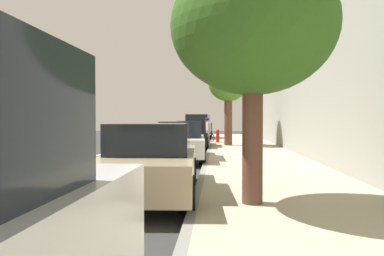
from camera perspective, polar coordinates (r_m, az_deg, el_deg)
The scene contains 16 objects.
ground at distance 15.08m, azimuth -5.97°, elevation -4.70°, with size 66.41×66.41×0.00m, color #2F2F2F.
sidewalk at distance 14.92m, azimuth 10.10°, elevation -4.55°, with size 3.75×41.51×0.12m, color tan.
curb_edge at distance 14.84m, azimuth 2.56°, elevation -4.56°, with size 0.16×41.51×0.12m, color gray.
lane_stripe_centre at distance 15.07m, azimuth -16.61°, elevation -4.74°, with size 0.14×40.00×0.01m.
lane_stripe_bike_edge at distance 14.96m, azimuth -3.10°, elevation -4.73°, with size 0.12×41.51×0.01m, color white.
building_facade at distance 15.28m, azimuth 18.16°, elevation 7.05°, with size 0.50×41.51×6.25m, color gray.
parked_sedan_tan_second at distance 7.38m, azimuth -6.57°, elevation -5.23°, with size 2.03×4.49×1.52m.
parked_sedan_white_mid at distance 13.63m, azimuth -1.74°, elevation -2.18°, with size 2.01×4.49×1.52m.
parked_sedan_black_far at distance 19.71m, azimuth 0.03°, elevation -1.07°, with size 1.91×4.44×1.52m.
parked_suv_grey_farthest at distance 28.01m, azimuth 1.04°, elevation 0.23°, with size 2.14×4.79×1.99m.
bicycle_at_curb at distance 23.75m, azimuth 2.04°, elevation -1.60°, with size 1.36×1.10×0.72m.
cyclist_with_backpack at distance 23.28m, azimuth 2.53°, elevation 0.07°, with size 0.55×0.54×1.74m.
street_tree_near_cyclist at distance 6.46m, azimuth 9.86°, elevation 15.63°, with size 2.89×2.89×4.29m.
street_tree_mid_block at distance 20.35m, azimuth 5.91°, elevation 7.22°, with size 2.33×2.33×4.78m.
pedestrian_on_phone at distance 21.49m, azimuth 9.27°, elevation -0.19°, with size 0.35×0.59×1.59m.
fire_hydrant at distance 22.61m, azimuth 4.20°, elevation -1.27°, with size 0.22×0.22×0.84m.
Camera 1 is at (2.64, -14.76, 1.60)m, focal length 32.87 mm.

